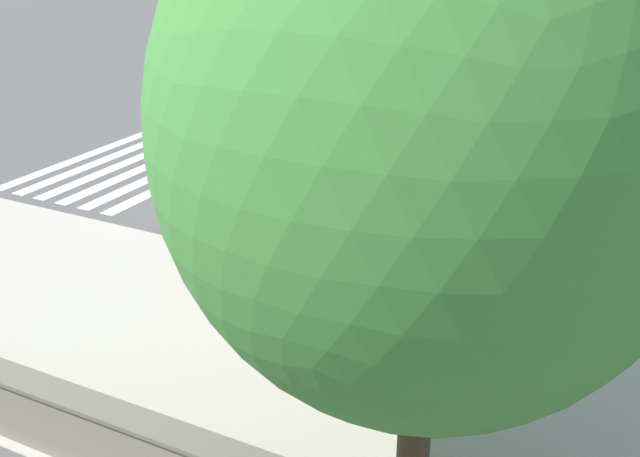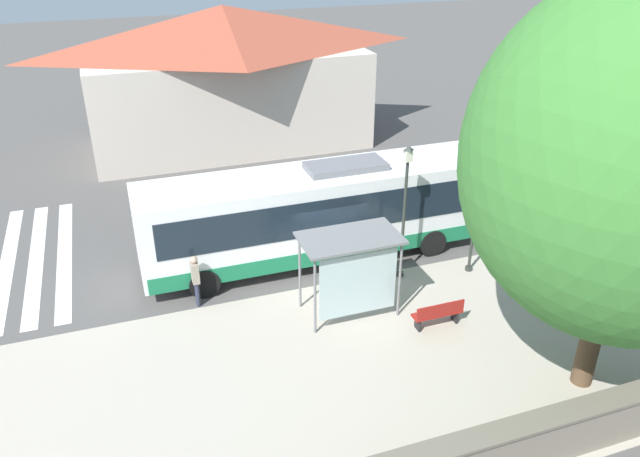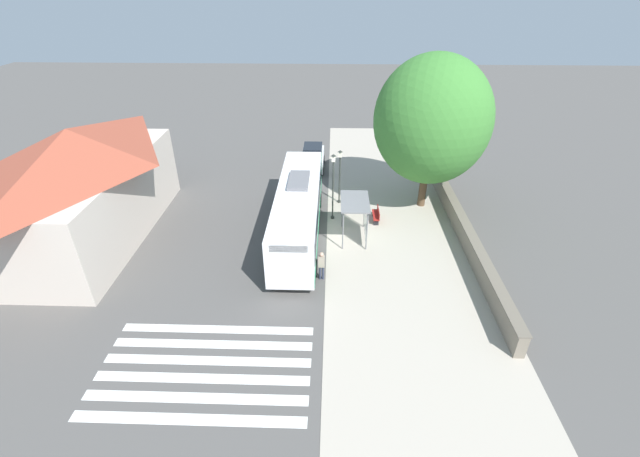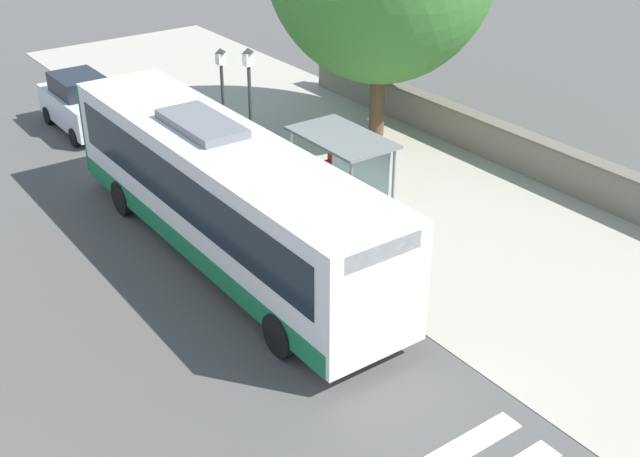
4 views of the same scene
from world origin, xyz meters
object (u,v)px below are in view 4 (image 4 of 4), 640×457
object	(u,v)px
pedestrian	(390,279)
bench	(340,168)
street_lamp_near	(223,101)
bus	(223,193)
street_lamp_far	(251,116)
parked_car_behind_bus	(82,104)
bus_shelter	(346,150)

from	to	relation	value
pedestrian	bench	world-z (taller)	pedestrian
pedestrian	street_lamp_near	world-z (taller)	street_lamp_near
bus	street_lamp_far	world-z (taller)	street_lamp_far
bus	parked_car_behind_bus	xyz separation A→B (m)	(-0.41, -10.89, -0.85)
pedestrian	parked_car_behind_bus	world-z (taller)	parked_car_behind_bus
street_lamp_near	parked_car_behind_bus	distance (m)	6.91
street_lamp_near	parked_car_behind_bus	xyz separation A→B (m)	(2.20, -6.39, -1.45)
parked_car_behind_bus	street_lamp_far	bearing A→B (deg)	101.15
pedestrian	parked_car_behind_bus	size ratio (longest dim) A/B	0.43
bench	bus	bearing A→B (deg)	20.32
bus_shelter	parked_car_behind_bus	size ratio (longest dim) A/B	0.73
bus_shelter	pedestrian	bearing A→B (deg)	64.48
street_lamp_far	parked_car_behind_bus	world-z (taller)	street_lamp_far
bus_shelter	bench	xyz separation A→B (m)	(-1.46, -2.20, -1.69)
bus	pedestrian	bearing A→B (deg)	108.76
bus	street_lamp_near	xyz separation A→B (m)	(-2.61, -4.50, 0.60)
pedestrian	parked_car_behind_bus	bearing A→B (deg)	-85.70
bus	parked_car_behind_bus	distance (m)	10.93
pedestrian	bus	bearing A→B (deg)	-71.24
bus_shelter	bench	distance (m)	3.14
bus	pedestrian	size ratio (longest dim) A/B	7.08
bus_shelter	street_lamp_near	world-z (taller)	street_lamp_near
bench	street_lamp_far	bearing A→B (deg)	-4.26
bus_shelter	street_lamp_far	distance (m)	2.91
bus_shelter	street_lamp_near	xyz separation A→B (m)	(1.04, -4.81, 0.24)
bus	parked_car_behind_bus	bearing A→B (deg)	-92.16
street_lamp_near	bench	bearing A→B (deg)	133.78
bus_shelter	pedestrian	distance (m)	4.94
bus_shelter	street_lamp_far	xyz separation A→B (m)	(1.51, -2.42, 0.59)
pedestrian	street_lamp_near	bearing A→B (deg)	-96.43
bus	parked_car_behind_bus	world-z (taller)	bus
street_lamp_near	street_lamp_far	xyz separation A→B (m)	(0.47, 2.39, 0.35)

